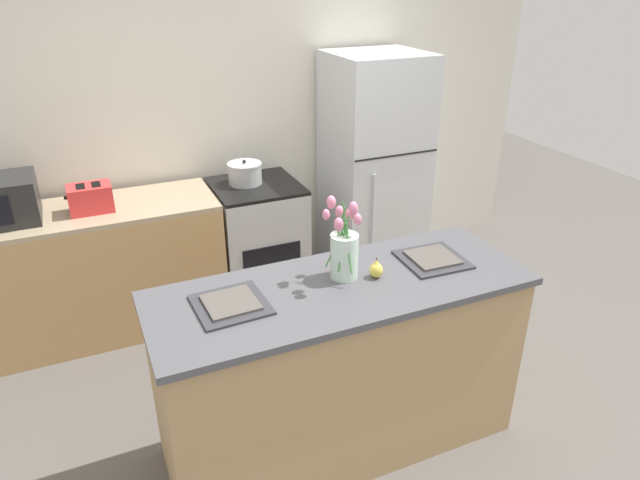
# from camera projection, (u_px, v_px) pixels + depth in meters

# --- Properties ---
(ground_plane) EXTENTS (10.00, 10.00, 0.00)m
(ground_plane) POSITION_uv_depth(u_px,v_px,m) (339.00, 439.00, 3.05)
(ground_plane) COLOR #59544F
(back_wall) EXTENTS (5.20, 0.08, 2.70)m
(back_wall) POSITION_uv_depth(u_px,v_px,m) (222.00, 109.00, 4.11)
(back_wall) COLOR silver
(back_wall) RESTS_ON ground_plane
(kitchen_island) EXTENTS (1.80, 0.66, 0.95)m
(kitchen_island) POSITION_uv_depth(u_px,v_px,m) (340.00, 367.00, 2.84)
(kitchen_island) COLOR tan
(kitchen_island) RESTS_ON ground_plane
(back_counter) EXTENTS (1.68, 0.60, 0.89)m
(back_counter) POSITION_uv_depth(u_px,v_px,m) (92.00, 272.00, 3.79)
(back_counter) COLOR tan
(back_counter) RESTS_ON ground_plane
(stove_range) EXTENTS (0.60, 0.61, 0.89)m
(stove_range) POSITION_uv_depth(u_px,v_px,m) (259.00, 241.00, 4.21)
(stove_range) COLOR #B2B5B7
(stove_range) RESTS_ON ground_plane
(refrigerator) EXTENTS (0.68, 0.67, 1.74)m
(refrigerator) POSITION_uv_depth(u_px,v_px,m) (374.00, 170.00, 4.37)
(refrigerator) COLOR silver
(refrigerator) RESTS_ON ground_plane
(flower_vase) EXTENTS (0.18, 0.21, 0.42)m
(flower_vase) POSITION_uv_depth(u_px,v_px,m) (344.00, 250.00, 2.64)
(flower_vase) COLOR silver
(flower_vase) RESTS_ON kitchen_island
(pear_figurine) EXTENTS (0.06, 0.06, 0.11)m
(pear_figurine) POSITION_uv_depth(u_px,v_px,m) (376.00, 269.00, 2.69)
(pear_figurine) COLOR #E5CC4C
(pear_figurine) RESTS_ON kitchen_island
(plate_setting_left) EXTENTS (0.32, 0.32, 0.02)m
(plate_setting_left) POSITION_uv_depth(u_px,v_px,m) (231.00, 304.00, 2.47)
(plate_setting_left) COLOR #333338
(plate_setting_left) RESTS_ON kitchen_island
(plate_setting_right) EXTENTS (0.32, 0.32, 0.02)m
(plate_setting_right) POSITION_uv_depth(u_px,v_px,m) (433.00, 259.00, 2.85)
(plate_setting_right) COLOR #333338
(plate_setting_right) RESTS_ON kitchen_island
(toaster) EXTENTS (0.28, 0.18, 0.17)m
(toaster) POSITION_uv_depth(u_px,v_px,m) (91.00, 198.00, 3.55)
(toaster) COLOR red
(toaster) RESTS_ON back_counter
(cooking_pot) EXTENTS (0.24, 0.24, 0.17)m
(cooking_pot) POSITION_uv_depth(u_px,v_px,m) (245.00, 173.00, 4.00)
(cooking_pot) COLOR #B2B5B7
(cooking_pot) RESTS_ON stove_range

